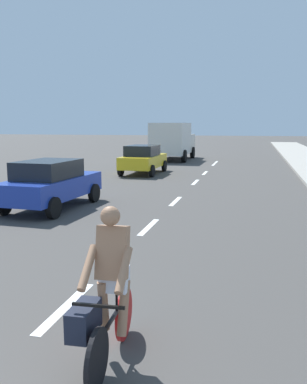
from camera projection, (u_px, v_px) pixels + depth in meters
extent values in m
plane|color=#423F3D|center=(201.00, 177.00, 21.27)|extent=(160.00, 160.00, 0.00)
cube|color=white|center=(66.00, 307.00, 6.16)|extent=(0.16, 1.80, 0.01)
cube|color=white|center=(149.00, 227.00, 10.95)|extent=(0.16, 1.80, 0.01)
cube|color=white|center=(176.00, 201.00, 14.61)|extent=(0.16, 1.80, 0.01)
cube|color=white|center=(195.00, 182.00, 19.41)|extent=(0.16, 1.80, 0.01)
cube|color=white|center=(205.00, 173.00, 23.09)|extent=(0.16, 1.80, 0.01)
cube|color=white|center=(214.00, 164.00, 27.98)|extent=(0.16, 1.80, 0.01)
cube|color=white|center=(216.00, 162.00, 29.58)|extent=(0.16, 1.80, 0.01)
cylinder|color=black|center=(97.00, 360.00, 4.19)|extent=(0.08, 0.66, 0.66)
cylinder|color=red|center=(124.00, 314.00, 5.20)|extent=(0.08, 0.66, 0.66)
cube|color=black|center=(112.00, 320.00, 4.67)|extent=(0.08, 0.95, 0.04)
cylinder|color=black|center=(117.00, 292.00, 4.83)|extent=(0.03, 0.03, 0.48)
cube|color=black|center=(98.00, 306.00, 4.17)|extent=(0.56, 0.06, 0.03)
cube|color=#9E7051|center=(113.00, 252.00, 4.62)|extent=(0.35, 0.33, 0.63)
sphere|color=#9E7051|center=(110.00, 216.00, 4.49)|extent=(0.22, 0.22, 0.22)
cube|color=white|center=(114.00, 279.00, 4.72)|extent=(0.33, 0.23, 0.28)
cube|color=black|center=(84.00, 320.00, 4.41)|extent=(0.26, 0.53, 0.32)
cylinder|color=#9E7051|center=(124.00, 308.00, 4.70)|extent=(0.12, 0.32, 0.62)
cylinder|color=#9E7051|center=(103.00, 306.00, 4.75)|extent=(0.12, 0.21, 0.63)
cylinder|color=#9E7051|center=(124.00, 270.00, 4.34)|extent=(0.11, 0.49, 0.41)
cylinder|color=#9E7051|center=(88.00, 268.00, 4.42)|extent=(0.11, 0.49, 0.41)
cube|color=#1E389E|center=(52.00, 187.00, 13.33)|extent=(1.91, 4.11, 0.64)
cube|color=black|center=(48.00, 169.00, 13.04)|extent=(1.60, 2.17, 0.56)
cylinder|color=black|center=(51.00, 191.00, 14.92)|extent=(0.21, 0.65, 0.64)
cylinder|color=black|center=(94.00, 193.00, 14.44)|extent=(0.21, 0.65, 0.64)
cylinder|color=black|center=(4.00, 205.00, 12.34)|extent=(0.21, 0.65, 0.64)
cylinder|color=black|center=(54.00, 208.00, 11.85)|extent=(0.21, 0.65, 0.64)
cube|color=gold|center=(144.00, 161.00, 22.69)|extent=(1.77, 4.08, 0.64)
cube|color=black|center=(142.00, 150.00, 22.40)|extent=(1.54, 2.13, 0.56)
cylinder|color=black|center=(136.00, 165.00, 24.28)|extent=(0.19, 0.64, 0.64)
cylinder|color=black|center=(164.00, 166.00, 23.85)|extent=(0.19, 0.64, 0.64)
cylinder|color=black|center=(121.00, 170.00, 21.65)|extent=(0.19, 0.64, 0.64)
cylinder|color=black|center=(152.00, 171.00, 21.22)|extent=(0.19, 0.64, 0.64)
cube|color=beige|center=(178.00, 143.00, 33.44)|extent=(2.42, 2.36, 1.40)
cube|color=silver|center=(171.00, 139.00, 30.50)|extent=(2.43, 4.18, 2.30)
cylinder|color=black|center=(163.00, 152.00, 33.72)|extent=(0.29, 0.90, 0.90)
cylinder|color=black|center=(192.00, 153.00, 33.14)|extent=(0.29, 0.90, 0.90)
cylinder|color=black|center=(152.00, 156.00, 29.99)|extent=(0.29, 0.90, 0.90)
cylinder|color=black|center=(184.00, 156.00, 29.41)|extent=(0.29, 0.90, 0.90)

